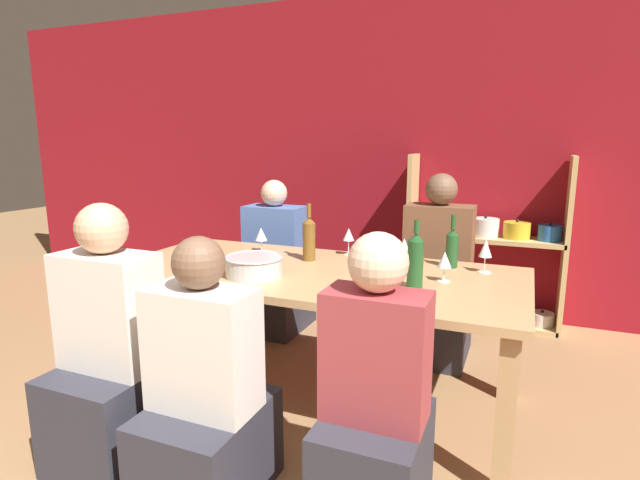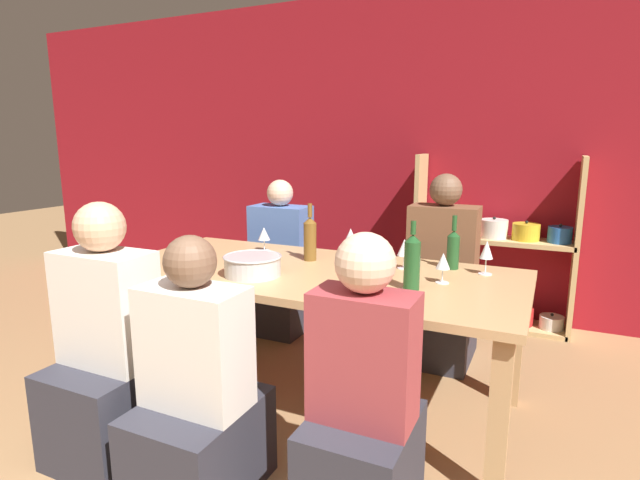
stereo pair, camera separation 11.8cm
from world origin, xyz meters
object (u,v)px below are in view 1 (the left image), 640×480
at_px(mixing_bowl, 254,265).
at_px(person_near_c, 114,370).
at_px(wine_bottle_amber, 415,260).
at_px(shelf_unit, 488,263).
at_px(wine_bottle_green, 309,238).
at_px(wine_glass_white_b, 261,235).
at_px(wine_glass_empty_a, 382,247).
at_px(dining_table, 313,285).
at_px(person_near_b, 374,424).
at_px(wine_glass_white_c, 404,248).
at_px(person_near_a, 206,408).
at_px(wine_bottle_dark, 452,247).
at_px(person_far_a, 436,292).
at_px(person_far_b, 276,276).
at_px(wine_glass_red_a, 349,235).
at_px(wine_glass_white_a, 486,250).
at_px(wine_glass_white_d, 445,261).

xyz_separation_m(mixing_bowl, person_near_c, (-0.39, -0.61, -0.39)).
bearing_deg(wine_bottle_amber, shelf_unit, 83.29).
xyz_separation_m(wine_bottle_green, wine_glass_white_b, (-0.38, 0.11, -0.03)).
relative_size(shelf_unit, wine_glass_empty_a, 8.05).
height_order(shelf_unit, dining_table, shelf_unit).
xyz_separation_m(dining_table, person_near_b, (0.60, -0.80, -0.25)).
height_order(shelf_unit, wine_glass_empty_a, shelf_unit).
distance_m(wine_glass_white_c, person_near_a, 1.35).
distance_m(wine_bottle_dark, person_far_a, 0.69).
bearing_deg(person_far_b, mixing_bowl, 112.83).
bearing_deg(person_far_b, dining_table, 128.20).
xyz_separation_m(dining_table, wine_glass_red_a, (0.06, 0.42, 0.21)).
relative_size(wine_glass_empty_a, person_near_a, 0.15).
height_order(wine_bottle_green, wine_glass_white_c, wine_bottle_green).
xyz_separation_m(wine_glass_white_a, person_far_b, (-1.59, 0.60, -0.47)).
bearing_deg(mixing_bowl, wine_glass_white_c, 35.00).
height_order(wine_bottle_dark, person_near_c, person_near_c).
bearing_deg(shelf_unit, person_near_b, -94.75).
distance_m(wine_glass_white_b, person_near_a, 1.36).
xyz_separation_m(dining_table, wine_glass_white_d, (0.70, 0.05, 0.19)).
height_order(dining_table, person_near_c, person_near_c).
relative_size(dining_table, wine_glass_empty_a, 13.32).
bearing_deg(wine_glass_white_c, wine_bottle_green, -175.42).
distance_m(wine_glass_white_b, wine_glass_white_d, 1.22).
height_order(mixing_bowl, person_far_a, person_far_a).
distance_m(dining_table, wine_glass_red_a, 0.47).
bearing_deg(mixing_bowl, dining_table, 44.89).
relative_size(person_far_a, person_near_b, 1.09).
height_order(wine_bottle_dark, person_near_b, person_near_b).
height_order(dining_table, mixing_bowl, mixing_bowl).
relative_size(wine_glass_empty_a, wine_glass_white_b, 1.10).
bearing_deg(shelf_unit, wine_bottle_amber, -96.71).
bearing_deg(person_near_a, wine_bottle_green, 91.29).
bearing_deg(wine_glass_empty_a, wine_glass_red_a, 137.75).
distance_m(person_near_a, person_near_b, 0.69).
xyz_separation_m(wine_bottle_dark, wine_glass_empty_a, (-0.35, -0.20, 0.01)).
distance_m(wine_bottle_green, person_far_b, 1.05).
distance_m(mixing_bowl, person_far_b, 1.31).
bearing_deg(person_far_a, wine_bottle_amber, 92.97).
bearing_deg(wine_glass_white_b, person_far_a, 28.50).
relative_size(wine_bottle_amber, wine_glass_red_a, 1.98).
relative_size(wine_bottle_dark, wine_glass_white_a, 1.63).
relative_size(wine_bottle_green, wine_glass_red_a, 2.02).
distance_m(dining_table, person_near_c, 1.08).
distance_m(dining_table, person_near_a, 0.95).
xyz_separation_m(wine_glass_empty_a, person_far_b, (-1.06, 0.75, -0.47)).
relative_size(wine_glass_red_a, wine_glass_white_d, 1.09).
bearing_deg(wine_bottle_amber, person_near_b, -89.40).
height_order(dining_table, wine_glass_empty_a, wine_glass_empty_a).
bearing_deg(wine_glass_white_d, wine_bottle_dark, 91.47).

